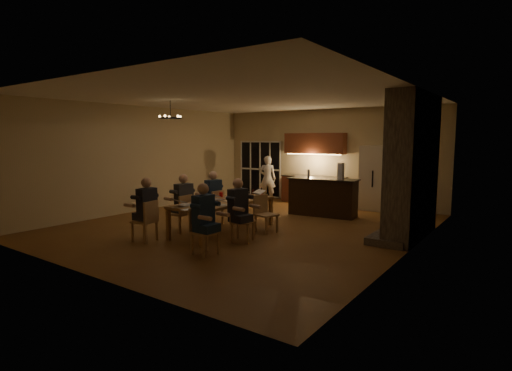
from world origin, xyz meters
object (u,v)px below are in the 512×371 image
object	(u,v)px
refrigerator	(376,178)
mug_front	(212,201)
chair_right_mid	(243,221)
redcup_far	(261,192)
can_cola	(253,192)
chair_left_near	(144,221)
can_right	(244,198)
dining_table	(224,217)
chair_left_far	(212,207)
laptop_d	(231,197)
laptop_b	(206,201)
chair_right_far	(266,214)
laptop_e	(244,190)
can_silver	(208,202)
bar_island	(323,197)
chair_left_mid	(180,213)
person_left_far	(213,197)
laptop_f	(256,192)
person_right_near	(204,219)
redcup_near	(197,208)
standing_person	(268,179)
laptop_c	(217,195)
mug_mid	(240,197)
redcup_mid	(221,195)
person_left_mid	(184,203)
plate_near	(221,205)
person_left_near	(147,209)
laptop_a	(184,201)
chandelier	(171,118)
bar_blender	(341,171)
plate_left	(186,204)
plate_far	(255,198)
chair_right_near	(205,232)
person_right_mid	(238,210)

from	to	relation	value
refrigerator	mug_front	bearing A→B (deg)	-110.14
chair_right_mid	redcup_far	world-z (taller)	chair_right_mid
mug_front	can_cola	world-z (taller)	can_cola
chair_left_near	can_right	world-z (taller)	chair_left_near
dining_table	chair_left_far	size ratio (longest dim) A/B	3.03
laptop_d	laptop_b	bearing A→B (deg)	-97.87
chair_right_far	laptop_e	bearing A→B (deg)	74.49
can_silver	bar_island	bearing A→B (deg)	76.43
chair_left_near	laptop_b	xyz separation A→B (m)	(1.06, 0.82, 0.42)
chair_left_mid	can_right	xyz separation A→B (m)	(1.29, 0.85, 0.37)
person_left_far	laptop_f	bearing A→B (deg)	119.06
chair_left_near	person_right_near	size ratio (longest dim) A/B	0.64
redcup_near	can_cola	world-z (taller)	same
chair_right_mid	standing_person	xyz separation A→B (m)	(-2.66, 4.96, 0.36)
person_left_far	laptop_f	xyz separation A→B (m)	(1.08, 0.41, 0.17)
chair_left_far	redcup_near	bearing A→B (deg)	35.09
laptop_e	laptop_f	size ratio (longest dim) A/B	1.00
laptop_c	can_right	world-z (taller)	laptop_c
laptop_c	mug_mid	size ratio (longest dim) A/B	3.20
redcup_far	person_right_near	bearing A→B (deg)	-76.01
chair_left_far	can_cola	bearing A→B (deg)	142.27
redcup_mid	person_left_mid	bearing A→B (deg)	-111.46
laptop_e	can_cola	bearing A→B (deg)	-130.23
redcup_far	plate_near	bearing A→B (deg)	-82.18
person_left_near	laptop_a	distance (m)	0.81
chair_right_far	chandelier	size ratio (longest dim) A/B	1.51
person_right_near	laptop_c	bearing A→B (deg)	35.88
bar_island	laptop_a	size ratio (longest dim) A/B	6.24
refrigerator	chair_left_mid	distance (m)	6.31
chandelier	laptop_b	world-z (taller)	chandelier
chair_left_near	plate_near	bearing A→B (deg)	123.06
standing_person	person_left_mid	bearing A→B (deg)	75.71
mug_mid	bar_blender	bearing A→B (deg)	62.50
can_right	chair_left_near	bearing A→B (deg)	-122.90
chair_right_far	dining_table	bearing A→B (deg)	133.57
chair_right_far	laptop_d	distance (m)	0.94
can_silver	bar_blender	bearing A→B (deg)	69.58
redcup_near	can_right	distance (m)	1.65
plate_left	bar_blender	distance (m)	4.60
plate_left	plate_far	distance (m)	1.80
person_left_mid	chair_right_near	bearing A→B (deg)	63.88
person_left_near	bar_blender	bearing A→B (deg)	151.03
person_right_near	dining_table	bearing A→B (deg)	30.34
bar_island	laptop_c	world-z (taller)	bar_island
bar_island	plate_near	size ratio (longest dim) A/B	7.79
laptop_f	laptop_a	bearing A→B (deg)	-89.26
laptop_f	mug_mid	size ratio (longest dim) A/B	3.20
chair_right_mid	can_right	xyz separation A→B (m)	(-0.50, 0.71, 0.37)
bar_island	person_right_mid	size ratio (longest dim) A/B	1.45
laptop_f	can_right	distance (m)	0.72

